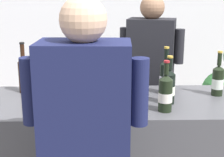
# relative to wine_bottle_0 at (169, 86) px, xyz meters

# --- Properties ---
(wall_back) EXTENTS (8.00, 0.10, 2.80)m
(wall_back) POSITION_rel_wine_bottle_0_xyz_m (-0.23, 2.66, 0.30)
(wall_back) COLOR white
(wall_back) RESTS_ON ground_plane
(wine_bottle_0) EXTENTS (0.08, 0.08, 0.31)m
(wine_bottle_0) POSITION_rel_wine_bottle_0_xyz_m (0.00, 0.00, 0.00)
(wine_bottle_0) COLOR black
(wine_bottle_0) RESTS_ON counter
(wine_bottle_2) EXTENTS (0.08, 0.08, 0.31)m
(wine_bottle_2) POSITION_rel_wine_bottle_0_xyz_m (-0.05, -0.14, -0.00)
(wine_bottle_2) COLOR black
(wine_bottle_2) RESTS_ON counter
(wine_bottle_3) EXTENTS (0.08, 0.08, 0.31)m
(wine_bottle_3) POSITION_rel_wine_bottle_0_xyz_m (0.37, 0.16, -0.01)
(wine_bottle_3) COLOR black
(wine_bottle_3) RESTS_ON counter
(wine_bottle_4) EXTENTS (0.08, 0.08, 0.34)m
(wine_bottle_4) POSITION_rel_wine_bottle_0_xyz_m (-0.26, 0.22, 0.02)
(wine_bottle_4) COLOR black
(wine_bottle_4) RESTS_ON counter
(wine_bottle_5) EXTENTS (0.07, 0.07, 0.35)m
(wine_bottle_5) POSITION_rel_wine_bottle_0_xyz_m (-0.40, 0.26, 0.02)
(wine_bottle_5) COLOR black
(wine_bottle_5) RESTS_ON counter
(wine_bottle_6) EXTENTS (0.08, 0.08, 0.33)m
(wine_bottle_6) POSITION_rel_wine_bottle_0_xyz_m (0.02, 0.21, 0.01)
(wine_bottle_6) COLOR black
(wine_bottle_6) RESTS_ON counter
(wine_bottle_7) EXTENTS (0.08, 0.08, 0.36)m
(wine_bottle_7) POSITION_rel_wine_bottle_0_xyz_m (-0.97, 0.26, 0.02)
(wine_bottle_7) COLOR black
(wine_bottle_7) RESTS_ON counter
(wine_glass) EXTENTS (0.07, 0.07, 0.19)m
(wine_glass) POSITION_rel_wine_bottle_0_xyz_m (-0.19, 0.01, 0.02)
(wine_glass) COLOR silver
(wine_glass) RESTS_ON counter
(person_server) EXTENTS (0.53, 0.33, 1.65)m
(person_server) POSITION_rel_wine_bottle_0_xyz_m (-0.01, 0.76, -0.29)
(person_server) COLOR black
(person_server) RESTS_ON ground_plane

